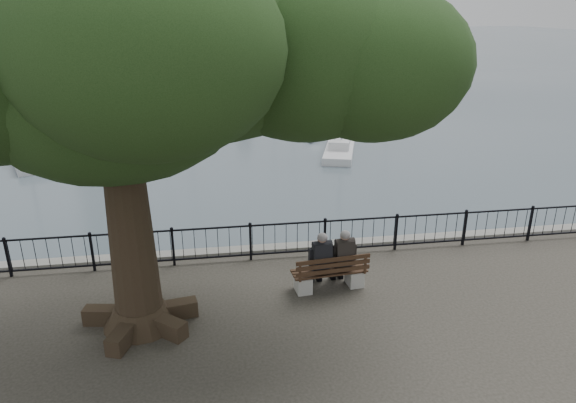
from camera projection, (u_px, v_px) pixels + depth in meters
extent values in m
cube|color=slate|center=(285.00, 265.00, 14.46)|extent=(200.00, 0.40, 1.20)
plane|color=#3D4D56|center=(215.00, 45.00, 107.08)|extent=(260.00, 260.00, 0.00)
cube|color=black|center=(288.00, 224.00, 13.47)|extent=(22.00, 0.04, 0.04)
cube|color=black|center=(288.00, 252.00, 13.77)|extent=(22.00, 0.04, 0.04)
cube|color=#98978F|center=(303.00, 284.00, 12.08)|extent=(0.39, 0.48, 0.41)
cube|color=#98978F|center=(354.00, 277.00, 12.38)|extent=(0.39, 0.48, 0.41)
cube|color=black|center=(329.00, 271.00, 12.15)|extent=(1.83, 0.67, 0.04)
cube|color=black|center=(333.00, 265.00, 11.80)|extent=(1.78, 0.21, 0.40)
cube|color=black|center=(320.00, 268.00, 12.06)|extent=(0.38, 0.33, 0.24)
cube|color=black|center=(322.00, 255.00, 11.83)|extent=(0.46, 0.28, 0.60)
sphere|color=tan|center=(322.00, 238.00, 11.72)|extent=(0.23, 0.23, 0.23)
ellipsoid|color=gray|center=(322.00, 237.00, 11.68)|extent=(0.24, 0.24, 0.20)
cube|color=black|center=(316.00, 275.00, 12.44)|extent=(0.36, 0.47, 0.45)
cube|color=black|center=(343.00, 265.00, 12.19)|extent=(0.38, 0.33, 0.24)
cube|color=black|center=(345.00, 253.00, 11.96)|extent=(0.46, 0.28, 0.60)
sphere|color=tan|center=(345.00, 236.00, 11.85)|extent=(0.23, 0.23, 0.23)
ellipsoid|color=gray|center=(345.00, 235.00, 11.81)|extent=(0.24, 0.24, 0.20)
cube|color=black|center=(338.00, 272.00, 12.57)|extent=(0.36, 0.47, 0.45)
cone|color=black|center=(140.00, 314.00, 10.84)|extent=(1.56, 1.56, 0.46)
cone|color=black|center=(127.00, 202.00, 9.94)|extent=(1.01, 1.01, 5.52)
ellipsoid|color=#1A3513|center=(111.00, 66.00, 9.03)|extent=(5.33, 5.33, 4.16)
ellipsoid|color=#1A3513|center=(210.00, 42.00, 9.49)|extent=(4.78, 4.78, 3.73)
ellipsoid|color=#1A3513|center=(305.00, 52.00, 9.55)|extent=(4.23, 4.23, 3.30)
ellipsoid|color=#1A3513|center=(372.00, 63.00, 9.44)|extent=(3.68, 3.68, 2.87)
ellipsoid|color=#1A3513|center=(79.00, 30.00, 10.25)|extent=(4.23, 4.23, 3.30)
ellipsoid|color=#1A3513|center=(148.00, 50.00, 7.57)|extent=(4.23, 4.23, 3.30)
ellipsoid|color=#1A3513|center=(245.00, 20.00, 10.31)|extent=(4.05, 4.05, 3.16)
cube|color=slate|center=(81.00, 63.00, 66.41)|extent=(10.25, 10.25, 1.40)
cube|color=slate|center=(242.00, 71.00, 58.16)|extent=(6.10, 6.10, 1.40)
cube|color=#98978F|center=(241.00, 47.00, 57.26)|extent=(2.24, 2.64, 4.06)
cube|color=slate|center=(241.00, 27.00, 56.49)|extent=(2.64, 3.04, 0.30)
cube|color=#98978F|center=(240.00, 19.00, 56.46)|extent=(1.32, 2.24, 1.42)
cube|color=#98978F|center=(241.00, 12.00, 55.27)|extent=(1.52, 1.02, 1.63)
sphere|color=#98978F|center=(240.00, 1.00, 54.50)|extent=(1.73, 1.73, 1.73)
cube|color=silver|center=(30.00, 157.00, 26.31)|extent=(3.90, 6.22, 0.67)
cube|color=silver|center=(28.00, 148.00, 26.13)|extent=(2.09, 2.75, 0.50)
cylinder|color=#ABACB7|center=(6.00, 42.00, 23.99)|extent=(0.13, 0.13, 10.74)
cube|color=silver|center=(190.00, 121.00, 34.69)|extent=(3.09, 5.54, 0.59)
cube|color=silver|center=(189.00, 114.00, 34.51)|extent=(1.72, 2.41, 0.45)
cylinder|color=#ABACB7|center=(183.00, 33.00, 32.41)|extent=(0.12, 0.12, 10.75)
cube|color=silver|center=(340.00, 151.00, 27.46)|extent=(2.93, 5.36, 0.57)
cube|color=silver|center=(340.00, 142.00, 27.28)|extent=(1.64, 2.32, 0.43)
cylinder|color=#ABACB7|center=(344.00, 60.00, 25.52)|extent=(0.11, 0.11, 8.88)
cube|color=silver|center=(388.00, 106.00, 40.01)|extent=(2.99, 4.86, 0.52)
cube|color=silver|center=(388.00, 100.00, 39.83)|extent=(1.61, 2.14, 0.39)
cylinder|color=#ABACB7|center=(392.00, 55.00, 38.40)|extent=(0.10, 0.10, 7.13)
cube|color=silver|center=(107.00, 118.00, 35.77)|extent=(3.24, 5.35, 0.58)
cube|color=silver|center=(106.00, 111.00, 35.60)|extent=(1.76, 2.35, 0.43)
cylinder|color=#ABACB7|center=(95.00, 33.00, 33.51)|extent=(0.12, 0.12, 10.68)
cube|color=silver|center=(273.00, 104.00, 40.82)|extent=(1.89, 4.92, 0.53)
cube|color=silver|center=(273.00, 98.00, 40.65)|extent=(1.20, 2.05, 0.40)
cylinder|color=#ABACB7|center=(273.00, 43.00, 38.93)|extent=(0.11, 0.11, 8.72)
cube|color=silver|center=(293.00, 91.00, 47.31)|extent=(2.44, 5.25, 0.56)
cube|color=silver|center=(293.00, 85.00, 47.13)|extent=(1.44, 2.24, 0.42)
cylinder|color=#ABACB7|center=(294.00, 33.00, 45.26)|extent=(0.11, 0.11, 9.54)
cube|color=silver|center=(161.00, 89.00, 48.15)|extent=(1.45, 5.13, 0.57)
cube|color=silver|center=(160.00, 84.00, 47.97)|extent=(1.05, 2.09, 0.43)
cylinder|color=#ABACB7|center=(155.00, 23.00, 45.80)|extent=(0.11, 0.11, 11.21)
cube|color=#2F2C24|center=(362.00, 49.00, 89.19)|extent=(30.00, 8.00, 1.20)
cylinder|color=black|center=(338.00, 35.00, 85.75)|extent=(0.70, 0.70, 4.00)
ellipsoid|color=#1A3513|center=(338.00, 10.00, 84.33)|extent=(5.20, 5.20, 4.16)
cylinder|color=black|center=(369.00, 34.00, 88.45)|extent=(0.70, 0.70, 4.00)
ellipsoid|color=#1A3513|center=(370.00, 10.00, 87.03)|extent=(5.20, 5.20, 4.16)
cylinder|color=black|center=(404.00, 34.00, 88.37)|extent=(0.70, 0.70, 4.00)
ellipsoid|color=#1A3513|center=(406.00, 10.00, 86.96)|extent=(5.20, 5.20, 4.16)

